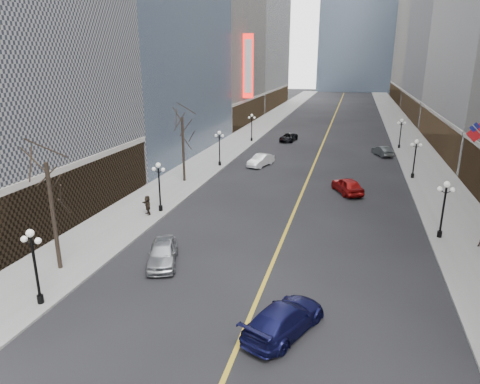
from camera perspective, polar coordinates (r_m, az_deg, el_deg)
The scene contains 21 objects.
sidewalk_east at distance 75.52m, azimuth 21.83°, elevation 5.92°, with size 6.00×230.00×0.15m, color gray.
sidewalk_west at distance 77.22m, azimuth 0.65°, elevation 7.39°, with size 6.00×230.00×0.15m, color gray.
lane_line at distance 84.93m, azimuth 11.63°, elevation 7.91°, with size 0.25×200.00×0.02m, color gold.
streetlamp_east_1 at distance 36.06m, azimuth 25.56°, elevation -1.41°, with size 1.26×0.44×4.52m.
streetlamp_east_2 at distance 53.28m, azimuth 22.32°, elevation 4.64°, with size 1.26×0.44×4.52m.
streetlamp_east_3 at distance 70.89m, azimuth 20.65°, elevation 7.70°, with size 1.26×0.44×4.52m.
streetlamp_west_0 at distance 26.39m, azimuth -25.76°, elevation -8.06°, with size 1.26×0.44×4.52m.
streetlamp_west_1 at distance 38.99m, azimuth -10.73°, elevation 1.35°, with size 1.26×0.44×4.52m.
streetlamp_west_2 at distance 55.30m, azimuth -2.76°, elevation 6.34°, with size 1.26×0.44×4.52m.
streetlamp_west_3 at distance 72.42m, azimuth 1.57°, elevation 8.98°, with size 1.26×0.44×4.52m.
flag_5 at distance 42.56m, azimuth 29.40°, elevation 6.81°, with size 2.87×0.12×2.87m.
theatre_marquee at distance 86.23m, azimuth 1.11°, elevation 16.40°, with size 2.00×0.55×12.00m.
tree_west_near at distance 29.22m, azimuth -24.20°, elevation 1.51°, with size 3.60×3.60×7.92m.
tree_west_far at distance 47.90m, azimuth -7.69°, elevation 8.55°, with size 3.60×3.60×7.92m.
car_nb_near at distance 29.90m, azimuth -10.29°, elevation -7.96°, with size 1.91×4.75×1.62m, color #A0A4A7.
car_nb_mid at distance 55.99m, azimuth 2.78°, elevation 4.25°, with size 1.62×4.65×1.53m, color white.
car_nb_far at distance 73.58m, azimuth 6.48°, elevation 7.25°, with size 2.22×4.82×1.34m, color black.
car_sb_near at distance 22.83m, azimuth 5.92°, elevation -16.43°, with size 2.23×5.49×1.59m, color #111241.
car_sb_mid at distance 45.88m, azimuth 14.12°, elevation 0.86°, with size 1.97×4.90×1.67m, color maroon.
car_sb_far at distance 65.35m, azimuth 18.44°, elevation 5.23°, with size 1.50×4.30×1.42m, color #494E50.
ped_west_far at distance 38.85m, azimuth -12.23°, elevation -1.71°, with size 1.62×0.47×1.75m, color black.
Camera 1 is at (4.65, -3.73, 13.46)m, focal length 32.00 mm.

